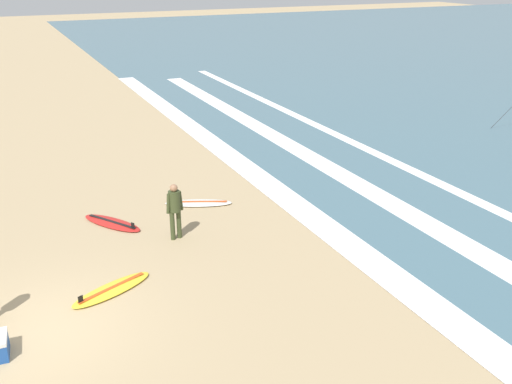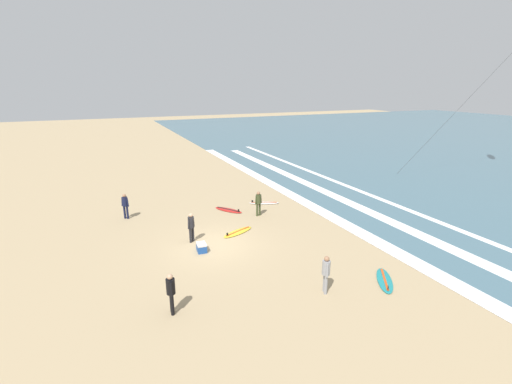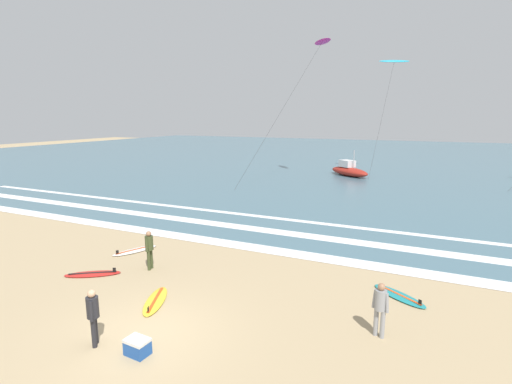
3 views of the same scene
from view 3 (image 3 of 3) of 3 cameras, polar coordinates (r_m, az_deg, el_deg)
ground_plane at (r=12.13m, az=-15.99°, el=-19.53°), size 160.00×160.00×0.00m
ocean_surface at (r=61.06m, az=18.04°, el=4.83°), size 140.00×90.00×0.01m
wave_foam_shoreline at (r=18.65m, az=-1.88°, el=-7.95°), size 52.77×0.99×0.01m
wave_foam_mid_break at (r=21.41m, az=-0.56°, el=-5.41°), size 47.90×0.91×0.01m
wave_foam_outer_break at (r=23.19m, az=5.53°, el=-4.16°), size 54.66×0.51×0.01m
surfer_foreground_main at (r=11.64m, az=-22.90°, el=-16.04°), size 0.37×0.47×1.60m
surfer_background_far at (r=11.68m, az=17.87°, el=-15.57°), size 0.51×0.32×1.60m
surfer_left_near at (r=16.25m, az=-15.46°, el=-7.76°), size 0.32×0.52×1.60m
surfboard_near_water at (r=13.82m, az=-14.62°, el=-15.25°), size 1.40×2.16×0.25m
surfboard_left_pile at (r=14.59m, az=20.35°, el=-14.15°), size 2.07×1.69×0.25m
surfboard_right_spare at (r=18.78m, az=-17.43°, el=-8.23°), size 1.38×2.17×0.25m
surfboard_foreground_flat at (r=16.71m, az=-22.94°, el=-11.05°), size 2.08×1.66×0.25m
kite_cyan_mid_center at (r=44.94m, az=19.70°, el=17.63°), size 3.24×6.63×11.98m
kite_magenta_far_left at (r=39.12m, az=9.68°, el=20.88°), size 6.02×10.52×13.16m
offshore_boat at (r=41.41m, az=13.56°, el=3.09°), size 5.13×4.56×2.70m
cooler_box at (r=11.24m, az=-17.08°, el=-20.96°), size 0.64×0.49×0.44m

